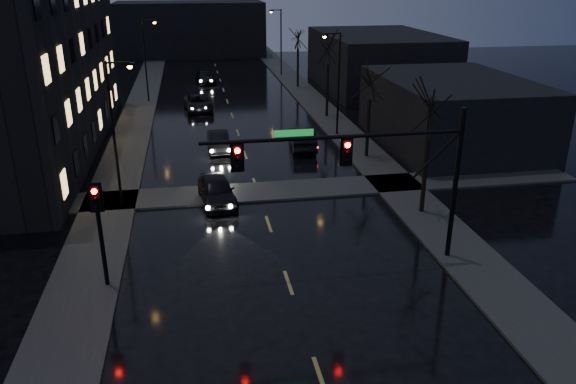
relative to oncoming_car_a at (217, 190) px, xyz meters
name	(u,v)px	position (x,y,z in m)	size (l,w,h in m)	color
sidewalk_left	(134,127)	(-6.03, 17.64, -0.72)	(3.00, 140.00, 0.12)	#2D2D2B
sidewalk_right	(330,119)	(10.97, 17.64, -0.72)	(3.00, 140.00, 0.12)	#2D2D2B
sidewalk_cross	(258,192)	(2.47, 1.14, -0.72)	(40.00, 3.00, 0.12)	#2D2D2B
apartment_block	(1,68)	(-14.03, 12.64, 5.22)	(12.00, 30.00, 12.00)	black
commercial_right_near	(452,112)	(17.97, 8.64, 1.72)	(10.00, 14.00, 5.00)	black
commercial_right_far	(378,61)	(19.47, 30.64, 2.22)	(12.00, 18.00, 6.00)	black
far_block	(191,29)	(-0.53, 60.64, 3.22)	(22.00, 10.00, 8.00)	black
signal_mast	(375,161)	(6.32, -8.36, 4.09)	(11.11, 0.41, 7.00)	black
signal_pole_left	(99,221)	(-5.03, -8.36, 2.24)	(0.35, 0.41, 4.53)	black
tree_near	(432,100)	(10.87, -3.36, 5.44)	(3.52, 3.52, 8.08)	black
tree_mid_a	(371,74)	(10.87, 6.64, 5.05)	(3.30, 3.30, 7.58)	black
tree_mid_b	(329,42)	(10.87, 18.64, 5.83)	(3.74, 3.74, 8.59)	black
tree_far	(298,32)	(10.87, 32.64, 5.28)	(3.43, 3.43, 7.88)	black
streetlight_l_near	(117,122)	(-5.11, 0.64, 4.00)	(1.53, 0.28, 8.00)	black
streetlight_l_far	(147,54)	(-5.11, 27.64, 4.00)	(1.53, 0.28, 8.00)	black
streetlight_r_mid	(336,75)	(10.06, 12.64, 4.00)	(1.53, 0.28, 8.00)	black
streetlight_r_far	(279,37)	(10.06, 40.64, 4.00)	(1.53, 0.28, 8.00)	black
oncoming_car_a	(217,190)	(0.00, 0.00, 0.00)	(1.83, 4.56, 1.55)	black
oncoming_car_b	(219,141)	(0.67, 10.08, -0.09)	(1.45, 4.15, 1.37)	black
oncoming_car_c	(198,103)	(-0.48, 23.15, -0.06)	(2.39, 5.18, 1.44)	black
oncoming_car_d	(205,77)	(0.67, 37.13, -0.07)	(1.98, 4.87, 1.41)	black
lead_car	(302,138)	(6.82, 9.55, 0.03)	(1.71, 4.89, 1.61)	black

